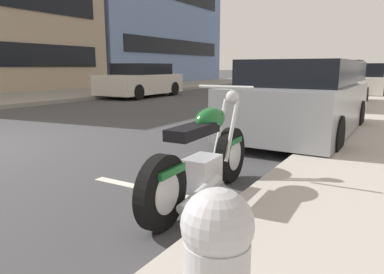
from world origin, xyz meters
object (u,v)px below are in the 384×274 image
object	(u,v)px
parked_motorcycle	(204,159)
parked_car_behind_motorcycle	(364,81)
parked_car_mid_block	(302,101)
parked_car_at_intersection	(370,78)
parked_car_far_down_curb	(331,86)
crossing_truck	(342,70)
car_opposite_curb	(141,81)

from	to	relation	value
parked_motorcycle	parked_car_behind_motorcycle	bearing A→B (deg)	-1.73
parked_car_mid_block	parked_car_behind_motorcycle	distance (m)	11.43
parked_car_behind_motorcycle	parked_car_at_intersection	world-z (taller)	parked_car_behind_motorcycle
parked_car_far_down_curb	parked_car_at_intersection	world-z (taller)	parked_car_far_down_curb
parked_motorcycle	parked_car_at_intersection	distance (m)	21.25
parked_car_far_down_curb	crossing_truck	xyz separation A→B (m)	(26.40, 3.56, 0.32)
parked_car_at_intersection	crossing_truck	distance (m)	14.81
parked_motorcycle	parked_car_mid_block	xyz separation A→B (m)	(3.74, 0.00, 0.26)
parked_car_mid_block	parked_car_behind_motorcycle	size ratio (longest dim) A/B	0.98
parked_car_mid_block	parked_car_behind_motorcycle	bearing A→B (deg)	0.70
parked_car_far_down_curb	car_opposite_curb	size ratio (longest dim) A/B	1.09
parked_car_at_intersection	car_opposite_curb	xyz separation A→B (m)	(-11.76, 8.13, 0.05)
parked_motorcycle	parked_car_far_down_curb	distance (m)	9.20
crossing_truck	parked_motorcycle	bearing A→B (deg)	100.56
car_opposite_curb	parked_car_behind_motorcycle	bearing A→B (deg)	122.26
parked_car_far_down_curb	crossing_truck	world-z (taller)	crossing_truck
parked_car_at_intersection	car_opposite_curb	size ratio (longest dim) A/B	1.12
parked_car_far_down_curb	car_opposite_curb	world-z (taller)	parked_car_far_down_curb
parked_car_far_down_curb	parked_car_at_intersection	xyz separation A→B (m)	(12.06, -0.16, -0.05)
parked_car_at_intersection	crossing_truck	bearing A→B (deg)	16.41
parked_motorcycle	parked_car_far_down_curb	bearing A→B (deg)	0.68
parked_car_far_down_curb	car_opposite_curb	xyz separation A→B (m)	(0.30, 7.97, 0.00)
parked_car_mid_block	crossing_truck	xyz separation A→B (m)	(31.84, 3.98, 0.33)
crossing_truck	car_opposite_curb	xyz separation A→B (m)	(-26.09, 4.41, -0.32)
car_opposite_curb	parked_car_far_down_curb	bearing A→B (deg)	85.80
parked_motorcycle	parked_car_at_intersection	world-z (taller)	parked_car_at_intersection
parked_motorcycle	car_opposite_curb	distance (m)	12.68
parked_car_far_down_curb	parked_car_behind_motorcycle	world-z (taller)	parked_car_far_down_curb
parked_car_far_down_curb	crossing_truck	bearing A→B (deg)	7.73
parked_car_at_intersection	parked_car_mid_block	bearing A→B (deg)	-177.27
crossing_truck	parked_car_mid_block	bearing A→B (deg)	101.30
parked_motorcycle	parked_car_behind_motorcycle	distance (m)	15.17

